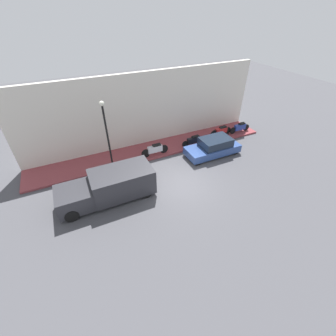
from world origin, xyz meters
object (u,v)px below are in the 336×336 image
delivery_van (108,186)px  motorcycle_red (221,131)px  scooter_silver (155,149)px  parked_car (213,147)px  motorcycle_blue (240,127)px  motorcycle_black (194,140)px  streetlamp (106,128)px

delivery_van → motorcycle_red: 10.81m
motorcycle_red → scooter_silver: bearing=93.7°
parked_car → motorcycle_blue: bearing=-65.8°
delivery_van → motorcycle_red: bearing=-71.9°
delivery_van → motorcycle_black: delivery_van is taller
motorcycle_red → motorcycle_black: motorcycle_red is taller
motorcycle_blue → delivery_van: bearing=104.7°
scooter_silver → motorcycle_black: (0.02, -3.30, -0.06)m
delivery_van → parked_car: bearing=-80.2°
parked_car → motorcycle_red: bearing=-47.5°
streetlamp → parked_car: bearing=-102.3°
parked_car → motorcycle_black: 1.75m
parked_car → motorcycle_red: (1.95, -2.13, -0.02)m
parked_car → delivery_van: 8.26m
delivery_van → motorcycle_blue: bearing=-75.3°
parked_car → scooter_silver: 4.33m
delivery_van → streetlamp: 3.78m
streetlamp → motorcycle_red: bearing=-87.7°
streetlamp → scooter_silver: bearing=-90.5°
parked_car → motorcycle_blue: 4.37m
delivery_van → motorcycle_red: (3.36, -10.27, -0.30)m
scooter_silver → motorcycle_black: bearing=-89.6°
parked_car → streetlamp: (1.58, 7.24, 2.41)m
parked_car → motorcycle_red: 2.89m
scooter_silver → motorcycle_black: 3.30m
parked_car → motorcycle_black: bearing=25.3°
delivery_van → motorcycle_black: 7.98m
delivery_van → scooter_silver: (2.96, -4.09, -0.28)m
scooter_silver → motorcycle_black: scooter_silver is taller
delivery_van → scooter_silver: bearing=-54.2°
motorcycle_red → streetlamp: (-0.37, 9.37, 2.43)m
motorcycle_red → parked_car: bearing=132.5°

